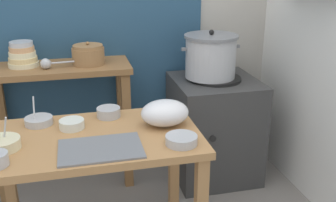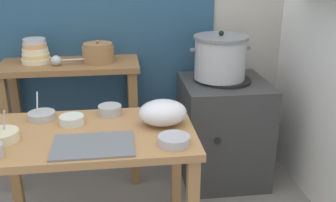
# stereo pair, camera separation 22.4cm
# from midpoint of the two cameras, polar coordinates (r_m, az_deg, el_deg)

# --- Properties ---
(prep_table) EXTENTS (1.10, 0.66, 0.72)m
(prep_table) POSITION_cam_midpoint_polar(r_m,az_deg,el_deg) (2.16, -13.38, -7.59)
(prep_table) COLOR #B27F4C
(prep_table) RESTS_ON ground
(back_shelf_table) EXTENTS (0.96, 0.40, 0.90)m
(back_shelf_table) POSITION_cam_midpoint_polar(r_m,az_deg,el_deg) (2.87, -17.34, 0.60)
(back_shelf_table) COLOR olive
(back_shelf_table) RESTS_ON ground
(stove_block) EXTENTS (0.60, 0.61, 0.78)m
(stove_block) POSITION_cam_midpoint_polar(r_m,az_deg,el_deg) (2.97, 4.50, -3.91)
(stove_block) COLOR #383838
(stove_block) RESTS_ON ground
(steamer_pot) EXTENTS (0.43, 0.38, 0.34)m
(steamer_pot) POSITION_cam_midpoint_polar(r_m,az_deg,el_deg) (2.80, 3.89, 6.48)
(steamer_pot) COLOR #B7BABF
(steamer_pot) RESTS_ON stove_block
(clay_pot) EXTENTS (0.22, 0.22, 0.16)m
(clay_pot) POSITION_cam_midpoint_polar(r_m,az_deg,el_deg) (2.78, -13.75, 6.50)
(clay_pot) COLOR olive
(clay_pot) RESTS_ON back_shelf_table
(bowl_stack_enamel) EXTENTS (0.20, 0.20, 0.17)m
(bowl_stack_enamel) POSITION_cam_midpoint_polar(r_m,az_deg,el_deg) (2.85, -22.44, 6.09)
(bowl_stack_enamel) COLOR beige
(bowl_stack_enamel) RESTS_ON back_shelf_table
(ladle) EXTENTS (0.28, 0.07, 0.07)m
(ladle) POSITION_cam_midpoint_polar(r_m,az_deg,el_deg) (2.74, -19.30, 5.10)
(ladle) COLOR #B7BABF
(ladle) RESTS_ON back_shelf_table
(serving_tray) EXTENTS (0.40, 0.28, 0.01)m
(serving_tray) POSITION_cam_midpoint_polar(r_m,az_deg,el_deg) (1.96, -13.00, -6.82)
(serving_tray) COLOR slate
(serving_tray) RESTS_ON prep_table
(plastic_bag) EXTENTS (0.26, 0.21, 0.14)m
(plastic_bag) POSITION_cam_midpoint_polar(r_m,az_deg,el_deg) (2.15, -3.45, -1.78)
(plastic_bag) COLOR white
(plastic_bag) RESTS_ON prep_table
(prep_bowl_0) EXTENTS (0.16, 0.16, 0.04)m
(prep_bowl_0) POSITION_cam_midpoint_polar(r_m,az_deg,el_deg) (1.95, -1.34, -5.64)
(prep_bowl_0) COLOR #B7BABF
(prep_bowl_0) RESTS_ON prep_table
(prep_bowl_1) EXTENTS (0.15, 0.15, 0.15)m
(prep_bowl_1) POSITION_cam_midpoint_polar(r_m,az_deg,el_deg) (2.33, -20.85, -2.69)
(prep_bowl_1) COLOR #B7BABF
(prep_bowl_1) RESTS_ON prep_table
(prep_bowl_2) EXTENTS (0.17, 0.17, 0.17)m
(prep_bowl_2) POSITION_cam_midpoint_polar(r_m,az_deg,el_deg) (2.11, -25.72, -5.61)
(prep_bowl_2) COLOR beige
(prep_bowl_2) RESTS_ON prep_table
(prep_bowl_3) EXTENTS (0.13, 0.13, 0.05)m
(prep_bowl_3) POSITION_cam_midpoint_polar(r_m,az_deg,el_deg) (2.22, -16.59, -3.23)
(prep_bowl_3) COLOR silver
(prep_bowl_3) RESTS_ON prep_table
(prep_bowl_4) EXTENTS (0.14, 0.14, 0.06)m
(prep_bowl_4) POSITION_cam_midpoint_polar(r_m,az_deg,el_deg) (2.32, -11.35, -1.61)
(prep_bowl_4) COLOR #B7BABF
(prep_bowl_4) RESTS_ON prep_table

